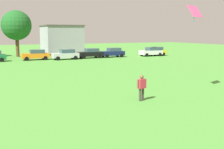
% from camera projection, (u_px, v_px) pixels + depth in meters
% --- Properties ---
extents(ground_plane, '(160.00, 160.00, 0.00)m').
position_uv_depth(ground_plane, '(13.00, 76.00, 28.28)').
color(ground_plane, '#4C9338').
extents(adult_bystander, '(0.78, 0.42, 1.68)m').
position_uv_depth(adult_bystander, '(142.00, 85.00, 17.90)').
color(adult_bystander, '#3F3833').
rests_on(adult_bystander, ground).
extents(kite, '(1.49, 1.04, 1.17)m').
position_uv_depth(kite, '(195.00, 12.00, 19.98)').
color(kite, '#F24C8C').
extents(parked_car_orange_3, '(4.30, 2.02, 1.68)m').
position_uv_depth(parked_car_orange_3, '(36.00, 55.00, 45.21)').
color(parked_car_orange_3, orange).
rests_on(parked_car_orange_3, ground).
extents(parked_car_silver_4, '(4.30, 2.02, 1.68)m').
position_uv_depth(parked_car_silver_4, '(66.00, 54.00, 45.91)').
color(parked_car_silver_4, silver).
rests_on(parked_car_silver_4, ground).
extents(parked_car_black_5, '(4.30, 2.02, 1.68)m').
position_uv_depth(parked_car_black_5, '(90.00, 53.00, 48.62)').
color(parked_car_black_5, black).
rests_on(parked_car_black_5, ground).
extents(parked_car_navy_6, '(4.30, 2.02, 1.68)m').
position_uv_depth(parked_car_navy_6, '(113.00, 52.00, 50.53)').
color(parked_car_navy_6, '#141E4C').
rests_on(parked_car_navy_6, ground).
extents(parked_car_white_7, '(4.30, 2.02, 1.68)m').
position_uv_depth(parked_car_white_7, '(151.00, 52.00, 52.84)').
color(parked_car_white_7, white).
rests_on(parked_car_white_7, ground).
extents(parked_car_yellow_8, '(4.30, 2.02, 1.68)m').
position_uv_depth(parked_car_yellow_8, '(155.00, 51.00, 53.70)').
color(parked_car_yellow_8, yellow).
rests_on(parked_car_yellow_8, ground).
extents(tree_far_right, '(5.42, 5.42, 8.45)m').
position_uv_depth(tree_far_right, '(16.00, 25.00, 50.74)').
color(tree_far_right, brown).
rests_on(tree_far_right, ground).
extents(house_left, '(8.45, 9.20, 6.10)m').
position_uv_depth(house_left, '(61.00, 39.00, 64.34)').
color(house_left, '#9999A3').
rests_on(house_left, ground).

